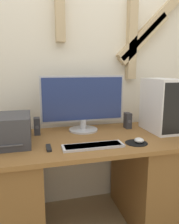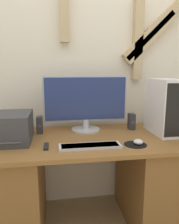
{
  "view_description": "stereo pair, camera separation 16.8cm",
  "coord_description": "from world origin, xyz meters",
  "px_view_note": "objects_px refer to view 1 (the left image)",
  "views": [
    {
      "loc": [
        -0.39,
        -1.21,
        1.32
      ],
      "look_at": [
        0.03,
        0.39,
        1.0
      ],
      "focal_mm": 35.0,
      "sensor_mm": 36.0,
      "label": 1
    },
    {
      "loc": [
        -0.22,
        -1.25,
        1.32
      ],
      "look_at": [
        0.03,
        0.39,
        1.0
      ],
      "focal_mm": 35.0,
      "sensor_mm": 36.0,
      "label": 2
    }
  ],
  "objects_px": {
    "monitor": "(83,102)",
    "speaker_left": "(37,126)",
    "printer": "(6,130)",
    "speaker_right": "(128,121)",
    "computer_tower": "(161,105)",
    "mouse": "(139,140)",
    "remote_control": "(49,148)",
    "keyboard": "(94,146)"
  },
  "relations": [
    {
      "from": "monitor",
      "to": "speaker_left",
      "type": "height_order",
      "value": "monitor"
    },
    {
      "from": "monitor",
      "to": "printer",
      "type": "xyz_separation_m",
      "value": [
        -0.62,
        -0.22,
        -0.15
      ]
    },
    {
      "from": "speaker_right",
      "to": "computer_tower",
      "type": "bearing_deg",
      "value": -33.57
    },
    {
      "from": "speaker_left",
      "to": "mouse",
      "type": "bearing_deg",
      "value": -29.69
    },
    {
      "from": "remote_control",
      "to": "speaker_left",
      "type": "bearing_deg",
      "value": 100.29
    },
    {
      "from": "speaker_left",
      "to": "remote_control",
      "type": "relative_size",
      "value": 1.16
    },
    {
      "from": "keyboard",
      "to": "speaker_left",
      "type": "bearing_deg",
      "value": 132.26
    },
    {
      "from": "printer",
      "to": "remote_control",
      "type": "distance_m",
      "value": 0.35
    },
    {
      "from": "printer",
      "to": "remote_control",
      "type": "relative_size",
      "value": 2.95
    },
    {
      "from": "keyboard",
      "to": "computer_tower",
      "type": "xyz_separation_m",
      "value": [
        0.67,
        0.25,
        0.22
      ]
    },
    {
      "from": "speaker_left",
      "to": "speaker_right",
      "type": "relative_size",
      "value": 1.0
    },
    {
      "from": "mouse",
      "to": "speaker_right",
      "type": "height_order",
      "value": "speaker_right"
    },
    {
      "from": "computer_tower",
      "to": "speaker_right",
      "type": "relative_size",
      "value": 3.21
    },
    {
      "from": "remote_control",
      "to": "keyboard",
      "type": "bearing_deg",
      "value": -8.25
    },
    {
      "from": "speaker_left",
      "to": "remote_control",
      "type": "distance_m",
      "value": 0.38
    },
    {
      "from": "printer",
      "to": "speaker_right",
      "type": "bearing_deg",
      "value": 10.48
    },
    {
      "from": "monitor",
      "to": "computer_tower",
      "type": "relative_size",
      "value": 1.6
    },
    {
      "from": "printer",
      "to": "remote_control",
      "type": "bearing_deg",
      "value": -30.49
    },
    {
      "from": "monitor",
      "to": "printer",
      "type": "height_order",
      "value": "monitor"
    },
    {
      "from": "keyboard",
      "to": "printer",
      "type": "distance_m",
      "value": 0.64
    },
    {
      "from": "mouse",
      "to": "speaker_left",
      "type": "distance_m",
      "value": 0.83
    },
    {
      "from": "keyboard",
      "to": "speaker_right",
      "type": "relative_size",
      "value": 3.03
    },
    {
      "from": "printer",
      "to": "remote_control",
      "type": "xyz_separation_m",
      "value": [
        0.29,
        -0.17,
        -0.1
      ]
    },
    {
      "from": "monitor",
      "to": "mouse",
      "type": "height_order",
      "value": "monitor"
    },
    {
      "from": "monitor",
      "to": "printer",
      "type": "bearing_deg",
      "value": -160.72
    },
    {
      "from": "monitor",
      "to": "speaker_left",
      "type": "relative_size",
      "value": 5.12
    },
    {
      "from": "computer_tower",
      "to": "speaker_left",
      "type": "relative_size",
      "value": 3.21
    },
    {
      "from": "mouse",
      "to": "printer",
      "type": "xyz_separation_m",
      "value": [
        -0.94,
        0.21,
        0.09
      ]
    },
    {
      "from": "monitor",
      "to": "speaker_right",
      "type": "bearing_deg",
      "value": -3.5
    },
    {
      "from": "printer",
      "to": "speaker_right",
      "type": "height_order",
      "value": "printer"
    },
    {
      "from": "mouse",
      "to": "speaker_left",
      "type": "bearing_deg",
      "value": 150.31
    },
    {
      "from": "keyboard",
      "to": "speaker_left",
      "type": "relative_size",
      "value": 3.03
    },
    {
      "from": "keyboard",
      "to": "mouse",
      "type": "distance_m",
      "value": 0.35
    },
    {
      "from": "monitor",
      "to": "keyboard",
      "type": "height_order",
      "value": "monitor"
    },
    {
      "from": "computer_tower",
      "to": "printer",
      "type": "height_order",
      "value": "computer_tower"
    },
    {
      "from": "mouse",
      "to": "keyboard",
      "type": "bearing_deg",
      "value": 179.97
    },
    {
      "from": "monitor",
      "to": "keyboard",
      "type": "bearing_deg",
      "value": -93.19
    },
    {
      "from": "monitor",
      "to": "mouse",
      "type": "distance_m",
      "value": 0.59
    },
    {
      "from": "printer",
      "to": "speaker_right",
      "type": "relative_size",
      "value": 2.54
    },
    {
      "from": "computer_tower",
      "to": "printer",
      "type": "distance_m",
      "value": 1.27
    },
    {
      "from": "keyboard",
      "to": "mouse",
      "type": "height_order",
      "value": "mouse"
    },
    {
      "from": "monitor",
      "to": "speaker_right",
      "type": "xyz_separation_m",
      "value": [
        0.41,
        -0.03,
        -0.19
      ]
    }
  ]
}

